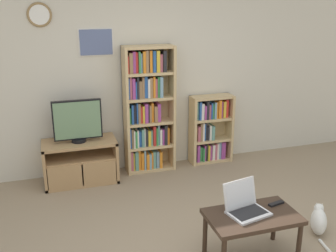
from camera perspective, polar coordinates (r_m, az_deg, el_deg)
name	(u,v)px	position (r m, az deg, el deg)	size (l,w,h in m)	color
wall_back	(146,74)	(5.32, -3.26, 7.51)	(7.05, 0.09, 2.60)	beige
tv_stand	(81,162)	(5.18, -12.57, -5.05)	(0.92, 0.47, 0.55)	tan
television	(77,121)	(5.00, -13.01, 0.68)	(0.60, 0.18, 0.54)	black
bookshelf_tall	(147,110)	(5.26, -3.06, 2.30)	(0.67, 0.28, 1.71)	tan
bookshelf_short	(209,130)	(5.66, 6.01, -0.51)	(0.60, 0.25, 0.98)	tan
coffee_table	(252,220)	(3.66, 12.14, -13.26)	(0.81, 0.48, 0.45)	#332319
laptop	(245,205)	(3.63, 11.09, -11.19)	(0.40, 0.36, 0.27)	silver
remote_near_laptop	(276,204)	(3.84, 15.42, -10.80)	(0.17, 0.08, 0.02)	black
cat	(319,221)	(4.36, 21.02, -12.69)	(0.29, 0.52, 0.30)	white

